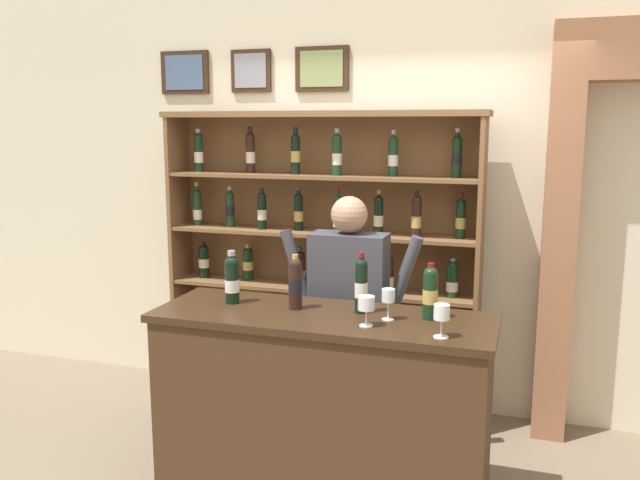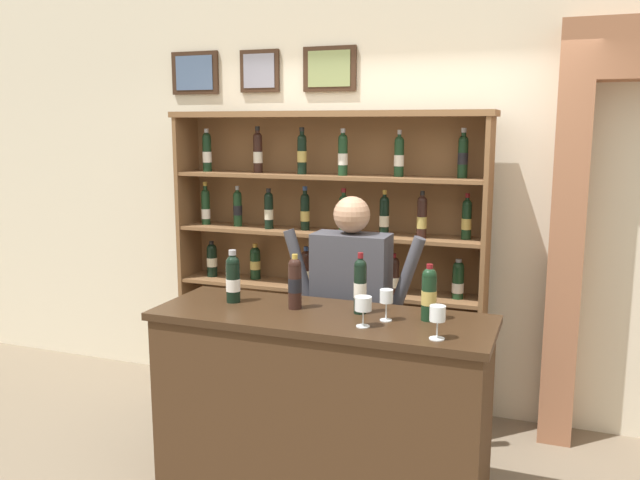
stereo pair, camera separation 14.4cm
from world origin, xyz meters
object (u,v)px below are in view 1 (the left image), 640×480
object	(u,v)px
wine_glass_spare	(442,314)
tasting_bottle_brunello	(295,282)
wine_shelf	(321,257)
wine_glass_right	(388,297)
tasting_bottle_rosso	(232,279)
tasting_counter	(322,409)
tasting_bottle_chianti	(430,292)
wine_glass_left	(366,305)
tasting_bottle_grappa	(361,285)
shopkeeper	(349,298)

from	to	relation	value
wine_glass_spare	tasting_bottle_brunello	bearing A→B (deg)	163.18
wine_shelf	wine_glass_right	size ratio (longest dim) A/B	13.93
tasting_bottle_rosso	tasting_counter	bearing A→B (deg)	-5.80
tasting_bottle_chianti	tasting_counter	bearing A→B (deg)	-170.49
wine_shelf	tasting_counter	distance (m)	1.34
tasting_counter	tasting_bottle_chianti	size ratio (longest dim) A/B	6.16
wine_glass_left	wine_glass_right	bearing A→B (deg)	59.99
wine_glass_spare	tasting_counter	bearing A→B (deg)	163.28
wine_shelf	tasting_bottle_grappa	size ratio (longest dim) A/B	6.96
shopkeeper	tasting_bottle_grappa	world-z (taller)	shopkeeper
shopkeeper	wine_glass_left	distance (m)	0.74
tasting_bottle_rosso	wine_glass_right	distance (m)	0.89
shopkeeper	wine_glass_left	bearing A→B (deg)	-67.60
tasting_bottle_grappa	tasting_bottle_rosso	bearing A→B (deg)	-177.37
tasting_counter	wine_glass_right	bearing A→B (deg)	1.05
tasting_bottle_chianti	wine_glass_spare	xyz separation A→B (m)	(0.10, -0.28, -0.03)
wine_glass_spare	wine_glass_left	bearing A→B (deg)	170.70
tasting_bottle_grappa	wine_glass_right	distance (m)	0.18
shopkeeper	tasting_bottle_grappa	bearing A→B (deg)	-66.79
wine_shelf	wine_glass_spare	distance (m)	1.69
tasting_counter	wine_shelf	bearing A→B (deg)	108.39
wine_shelf	wine_glass_left	world-z (taller)	wine_shelf
tasting_bottle_rosso	wine_shelf	bearing A→B (deg)	81.80
tasting_bottle_chianti	tasting_bottle_grappa	bearing A→B (deg)	-179.56
shopkeeper	wine_glass_right	size ratio (longest dim) A/B	10.01
tasting_counter	tasting_bottle_chianti	world-z (taller)	tasting_bottle_chianti
tasting_bottle_brunello	wine_glass_right	xyz separation A→B (m)	(0.51, -0.05, -0.03)
tasting_bottle_brunello	wine_glass_spare	world-z (taller)	tasting_bottle_brunello
tasting_bottle_chianti	wine_glass_spare	distance (m)	0.30
shopkeeper	tasting_bottle_chianti	size ratio (longest dim) A/B	5.58
tasting_counter	wine_glass_left	distance (m)	0.70
tasting_bottle_chianti	wine_glass_left	bearing A→B (deg)	-141.24
wine_shelf	tasting_counter	world-z (taller)	wine_shelf
shopkeeper	wine_glass_right	bearing A→B (deg)	-56.20
tasting_bottle_grappa	tasting_bottle_brunello	bearing A→B (deg)	-174.15
tasting_bottle_rosso	wine_glass_left	bearing A→B (deg)	-12.97
wine_glass_right	shopkeeper	bearing A→B (deg)	123.80
wine_shelf	wine_glass_right	distance (m)	1.36
wine_glass_spare	wine_glass_right	size ratio (longest dim) A/B	0.98
tasting_bottle_rosso	wine_glass_spare	xyz separation A→B (m)	(1.18, -0.25, -0.03)
tasting_counter	tasting_bottle_rosso	size ratio (longest dim) A/B	6.05
shopkeeper	wine_glass_left	size ratio (longest dim) A/B	10.66
wine_glass_right	tasting_bottle_chianti	bearing A→B (deg)	23.24
tasting_bottle_grappa	wine_glass_right	world-z (taller)	tasting_bottle_grappa
tasting_counter	tasting_bottle_rosso	bearing A→B (deg)	174.20
wine_glass_left	wine_glass_spare	world-z (taller)	wine_glass_spare
shopkeeper	wine_glass_right	world-z (taller)	shopkeeper
wine_glass_right	tasting_bottle_grappa	bearing A→B (deg)	153.20
tasting_counter	wine_glass_spare	world-z (taller)	wine_glass_spare
tasting_counter	wine_glass_spare	distance (m)	0.92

